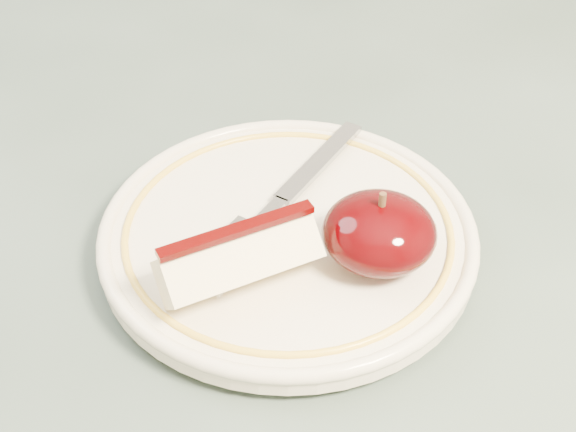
# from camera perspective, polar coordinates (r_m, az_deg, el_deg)

# --- Properties ---
(table) EXTENTS (0.90, 0.90, 0.75)m
(table) POSITION_cam_1_polar(r_m,az_deg,el_deg) (0.52, 4.10, -13.32)
(table) COLOR brown
(table) RESTS_ON ground
(plate) EXTENTS (0.22, 0.22, 0.02)m
(plate) POSITION_cam_1_polar(r_m,az_deg,el_deg) (0.48, 0.00, -1.28)
(plate) COLOR beige
(plate) RESTS_ON table
(apple_half) EXTENTS (0.06, 0.06, 0.05)m
(apple_half) POSITION_cam_1_polar(r_m,az_deg,el_deg) (0.44, 6.50, -1.18)
(apple_half) COLOR black
(apple_half) RESTS_ON plate
(apple_wedge) EXTENTS (0.09, 0.08, 0.04)m
(apple_wedge) POSITION_cam_1_polar(r_m,az_deg,el_deg) (0.43, -3.54, -3.00)
(apple_wedge) COLOR beige
(apple_wedge) RESTS_ON plate
(fork) EXTENTS (0.09, 0.17, 0.00)m
(fork) POSITION_cam_1_polar(r_m,az_deg,el_deg) (0.48, -0.54, 1.00)
(fork) COLOR gray
(fork) RESTS_ON plate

